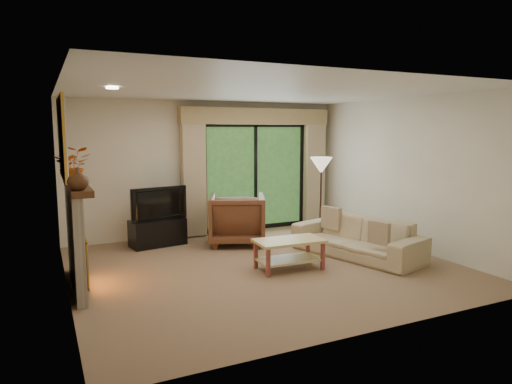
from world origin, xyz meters
name	(u,v)px	position (x,y,z in m)	size (l,w,h in m)	color
floor	(264,266)	(0.00, 0.00, 0.00)	(5.50, 5.50, 0.00)	#886B4F
ceiling	(265,91)	(0.00, 0.00, 2.60)	(5.50, 5.50, 0.00)	silver
wall_back	(208,168)	(0.00, 2.50, 1.30)	(5.00, 5.00, 0.00)	beige
wall_front	(378,206)	(0.00, -2.50, 1.30)	(5.00, 5.00, 0.00)	beige
wall_left	(63,192)	(-2.75, 0.00, 1.30)	(5.00, 5.00, 0.00)	beige
wall_right	(407,174)	(2.75, 0.00, 1.30)	(5.00, 5.00, 0.00)	beige
fireplace	(75,237)	(-2.63, 0.20, 0.69)	(0.24, 1.70, 1.37)	gray
mirror	(62,138)	(-2.71, 0.20, 1.95)	(0.07, 1.45, 1.02)	gold
sliding_door	(255,177)	(1.00, 2.45, 1.10)	(2.26, 0.10, 2.16)	black
curtain_left	(194,175)	(-0.35, 2.34, 1.20)	(0.45, 0.18, 2.35)	tan
curtain_right	(314,170)	(2.35, 2.34, 1.20)	(0.45, 0.18, 2.35)	tan
cornice	(257,116)	(1.00, 2.36, 2.32)	(3.20, 0.24, 0.32)	tan
media_console	(158,232)	(-1.16, 1.95, 0.24)	(0.95, 0.43, 0.48)	black
tv	(157,203)	(-1.16, 1.95, 0.77)	(1.02, 0.13, 0.59)	black
armchair	(237,219)	(0.17, 1.47, 0.45)	(0.97, 1.00, 0.91)	#57321F
sofa	(357,237)	(1.61, -0.14, 0.31)	(2.15, 0.84, 0.63)	tan
pillow_near	(379,233)	(1.53, -0.76, 0.52)	(0.09, 0.34, 0.34)	brown
pillow_far	(331,218)	(1.53, 0.48, 0.53)	(0.10, 0.38, 0.38)	brown
coffee_table	(289,254)	(0.27, -0.28, 0.23)	(1.00, 0.55, 0.45)	#CFBB74
floor_lamp	(321,199)	(1.71, 1.09, 0.78)	(0.42, 0.42, 1.55)	beige
vase	(77,179)	(-2.61, -0.48, 1.50)	(0.25, 0.25, 0.26)	#452714
branches	(73,166)	(-2.61, 0.07, 1.61)	(0.43, 0.37, 0.47)	#C85511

